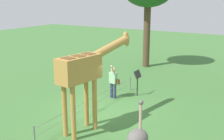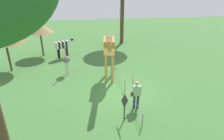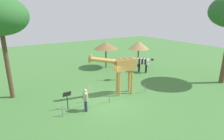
{
  "view_description": "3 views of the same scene",
  "coord_description": "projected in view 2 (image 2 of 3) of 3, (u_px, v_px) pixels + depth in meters",
  "views": [
    {
      "loc": [
        -9.63,
        -6.53,
        4.94
      ],
      "look_at": [
        0.11,
        -0.66,
        1.99
      ],
      "focal_mm": 45.63,
      "sensor_mm": 36.0,
      "label": 1
    },
    {
      "loc": [
        10.38,
        -2.37,
        6.02
      ],
      "look_at": [
        0.69,
        -0.73,
        1.78
      ],
      "focal_mm": 30.65,
      "sensor_mm": 36.0,
      "label": 2
    },
    {
      "loc": [
        6.55,
        10.74,
        6.31
      ],
      "look_at": [
        -0.56,
        -0.27,
        2.29
      ],
      "focal_mm": 29.93,
      "sensor_mm": 36.0,
      "label": 3
    }
  ],
  "objects": [
    {
      "name": "info_sign",
      "position": [
        125.0,
        104.0,
        9.08
      ],
      "size": [
        0.56,
        0.21,
        1.32
      ],
      "color": "black",
      "rests_on": "ground_plane"
    },
    {
      "name": "giraffe",
      "position": [
        109.0,
        49.0,
        12.55
      ],
      "size": [
        3.87,
        1.03,
        3.55
      ],
      "color": "#BC8942",
      "rests_on": "ground_plane"
    },
    {
      "name": "ground_plane",
      "position": [
        121.0,
        91.0,
        12.14
      ],
      "size": [
        60.0,
        60.0,
        0.0
      ],
      "primitive_type": "plane",
      "color": "#427538"
    },
    {
      "name": "ostrich",
      "position": [
        66.0,
        59.0,
        14.06
      ],
      "size": [
        0.7,
        0.56,
        2.25
      ],
      "color": "#CC9E93",
      "rests_on": "ground_plane"
    },
    {
      "name": "zebra",
      "position": [
        63.0,
        45.0,
        17.45
      ],
      "size": [
        1.16,
        1.72,
        1.66
      ],
      "color": "black",
      "rests_on": "ground_plane"
    },
    {
      "name": "shade_hut_far",
      "position": [
        39.0,
        28.0,
        17.38
      ],
      "size": [
        2.48,
        2.48,
        3.16
      ],
      "color": "brown",
      "rests_on": "ground_plane"
    },
    {
      "name": "wire_fence",
      "position": [
        125.0,
        85.0,
        12.02
      ],
      "size": [
        7.05,
        0.05,
        0.75
      ],
      "color": "slate",
      "rests_on": "ground_plane"
    },
    {
      "name": "shade_hut_near",
      "position": [
        4.0,
        37.0,
        14.03
      ],
      "size": [
        2.91,
        2.91,
        3.08
      ],
      "color": "brown",
      "rests_on": "ground_plane"
    },
    {
      "name": "visitor",
      "position": [
        136.0,
        93.0,
        10.09
      ],
      "size": [
        0.57,
        0.59,
        1.77
      ],
      "color": "navy",
      "rests_on": "ground_plane"
    }
  ]
}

